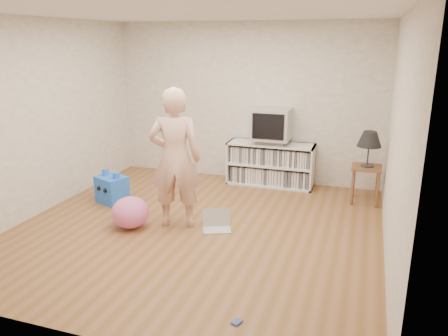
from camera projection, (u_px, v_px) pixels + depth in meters
name	position (u px, v px, depth m)	size (l,w,h in m)	color
ground	(197.00, 228.00, 5.55)	(4.50, 4.50, 0.00)	brown
walls	(195.00, 128.00, 5.18)	(4.52, 4.52, 2.60)	#BCB2A5
ceiling	(193.00, 12.00, 4.82)	(4.50, 4.50, 0.01)	white
media_unit	(271.00, 164.00, 7.16)	(1.40, 0.45, 0.70)	white
dvd_deck	(271.00, 141.00, 7.03)	(0.45, 0.35, 0.07)	gray
crt_tv	(272.00, 124.00, 6.95)	(0.60, 0.53, 0.50)	#A0A0A5
side_table	(366.00, 175.00, 6.33)	(0.42, 0.42, 0.55)	brown
table_lamp	(369.00, 140.00, 6.18)	(0.34, 0.34, 0.52)	#333333
person	(175.00, 159.00, 5.41)	(0.65, 0.42, 1.77)	beige
laptop	(217.00, 224.00, 5.53)	(0.43, 0.39, 0.24)	silver
playing_cards	(237.00, 322.00, 3.69)	(0.07, 0.09, 0.02)	#3F4DA8
plush_blue	(112.00, 189.00, 6.40)	(0.51, 0.46, 0.48)	blue
plush_pink	(130.00, 212.00, 5.53)	(0.47, 0.47, 0.40)	pink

